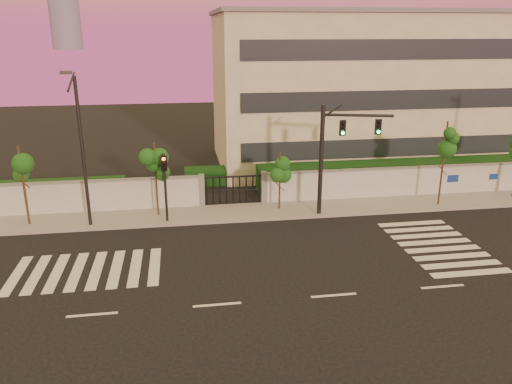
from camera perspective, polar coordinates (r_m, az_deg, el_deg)
The scene contains 13 objects.
ground at distance 22.07m, azimuth 8.86°, elevation -11.61°, with size 120.00×120.00×0.00m, color black.
sidewalk at distance 31.26m, azimuth 3.17°, elevation -2.08°, with size 60.00×3.00×0.15m, color gray.
perimeter_wall at distance 32.35m, azimuth 2.84°, elevation 0.49°, with size 60.00×0.36×2.20m.
hedge_row at distance 35.20m, azimuth 3.64°, elevation 1.52°, with size 41.00×4.25×1.80m.
institutional_building at distance 43.20m, azimuth 12.10°, elevation 11.50°, with size 24.40×12.40×12.25m.
road_markings at distance 24.91m, azimuth 2.77°, elevation -7.72°, with size 57.00×7.62×0.02m.
street_tree_b at distance 30.74m, azimuth -25.21°, elevation 2.52°, with size 1.58×1.26×4.75m.
street_tree_c at distance 29.86m, azimuth -11.42°, elevation 3.29°, with size 1.32×1.05×4.62m.
street_tree_d at distance 30.59m, azimuth 2.77°, elevation 2.80°, with size 1.38×1.10×3.78m.
street_tree_e at distance 33.20m, azimuth 20.82°, elevation 5.08°, with size 1.47×1.17×5.49m.
traffic_signal_main at distance 29.81m, azimuth 9.09°, elevation 5.12°, with size 4.22×1.24×6.75m.
traffic_signal_secondary at distance 28.97m, azimuth -10.37°, elevation 1.39°, with size 0.33×0.33×4.20m.
streetlight_west at distance 28.81m, azimuth -19.34°, elevation 5.01°, with size 0.53×2.15×8.93m.
Camera 1 is at (-6.17, -18.18, 10.88)m, focal length 35.00 mm.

